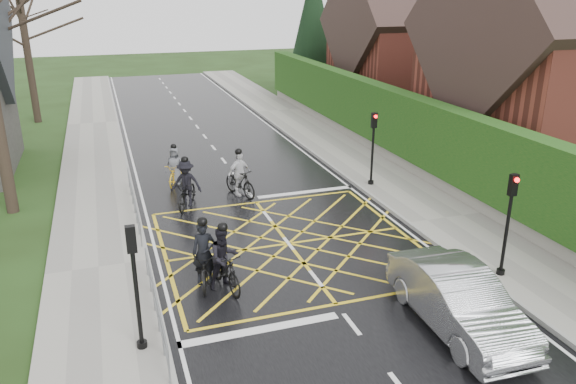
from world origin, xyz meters
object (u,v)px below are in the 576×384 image
cyclist_rear (205,262)px  cyclist_front (240,179)px  cyclist_lead (175,170)px  car (458,300)px  cyclist_back (225,264)px  cyclist_mid (187,188)px

cyclist_rear → cyclist_front: cyclist_rear is taller
cyclist_front → cyclist_lead: (-2.27, 2.30, -0.12)m
cyclist_lead → car: cyclist_lead is taller
cyclist_lead → cyclist_front: bearing=-22.9°
cyclist_front → car: bearing=-97.2°
cyclist_back → cyclist_lead: (-0.07, 9.43, -0.13)m
cyclist_back → cyclist_lead: size_ratio=1.06×
cyclist_mid → cyclist_front: 2.26m
cyclist_lead → car: size_ratio=0.41×
cyclist_back → car: bearing=-48.4°
cyclist_rear → cyclist_back: cyclist_rear is taller
cyclist_back → cyclist_front: cyclist_front is taller
cyclist_rear → cyclist_mid: cyclist_rear is taller
cyclist_mid → car: size_ratio=0.46×
car → cyclist_mid: bearing=117.5°
cyclist_lead → car: 14.15m
cyclist_rear → cyclist_lead: size_ratio=1.13×
cyclist_mid → car: cyclist_mid is taller
cyclist_front → cyclist_lead: 3.23m
cyclist_back → car: (5.03, -3.77, 0.03)m
cyclist_lead → car: bearing=-46.5°
cyclist_front → cyclist_lead: cyclist_front is taller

